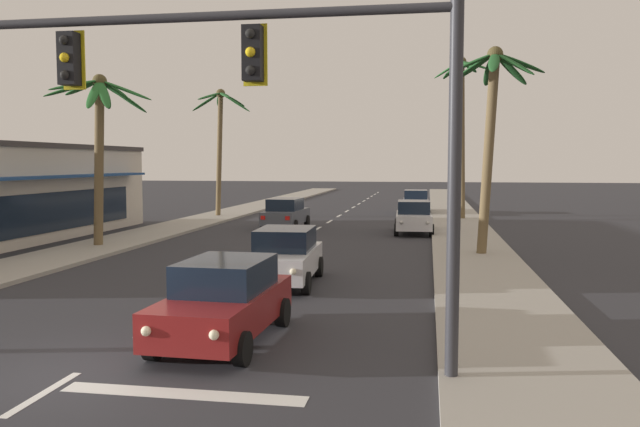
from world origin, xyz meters
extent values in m
plane|color=#2D2D33|center=(0.00, 0.00, 0.00)|extent=(220.00, 220.00, 0.00)
cube|color=#9E998E|center=(7.80, 20.00, 0.07)|extent=(3.20, 110.00, 0.14)
cube|color=#9E998E|center=(-7.80, 20.00, 0.07)|extent=(3.20, 110.00, 0.14)
cube|color=silver|center=(0.00, -0.96, 0.00)|extent=(0.16, 2.00, 0.01)
cube|color=silver|center=(0.00, 3.30, 0.00)|extent=(0.16, 2.00, 0.01)
cube|color=silver|center=(0.00, 7.57, 0.00)|extent=(0.16, 2.00, 0.01)
cube|color=silver|center=(0.00, 11.83, 0.00)|extent=(0.16, 2.00, 0.01)
cube|color=silver|center=(0.00, 16.09, 0.00)|extent=(0.16, 2.00, 0.01)
cube|color=silver|center=(0.00, 20.35, 0.00)|extent=(0.16, 2.00, 0.01)
cube|color=silver|center=(0.00, 24.61, 0.00)|extent=(0.16, 2.00, 0.01)
cube|color=silver|center=(0.00, 28.87, 0.00)|extent=(0.16, 2.00, 0.01)
cube|color=silver|center=(0.00, 33.13, 0.00)|extent=(0.16, 2.00, 0.01)
cube|color=silver|center=(0.00, 37.39, 0.00)|extent=(0.16, 2.00, 0.01)
cube|color=silver|center=(0.00, 41.65, 0.00)|extent=(0.16, 2.00, 0.01)
cube|color=silver|center=(0.00, 45.91, 0.00)|extent=(0.16, 2.00, 0.01)
cube|color=silver|center=(0.00, 50.17, 0.00)|extent=(0.16, 2.00, 0.01)
cube|color=silver|center=(0.00, 54.44, 0.00)|extent=(0.16, 2.00, 0.01)
cube|color=silver|center=(0.00, 58.70, 0.00)|extent=(0.16, 2.00, 0.01)
cube|color=silver|center=(0.00, 62.96, 0.00)|extent=(0.16, 2.00, 0.01)
cube|color=silver|center=(0.00, 67.22, 0.00)|extent=(0.16, 2.00, 0.01)
cube|color=silver|center=(2.20, -0.60, 0.00)|extent=(4.00, 0.44, 0.01)
cylinder|color=#2D2D33|center=(6.41, 0.61, 3.35)|extent=(0.22, 0.22, 6.69)
cylinder|color=#2D2D33|center=(1.38, 0.61, 6.13)|extent=(10.06, 0.16, 0.16)
cube|color=black|center=(3.05, 0.59, 5.49)|extent=(0.32, 0.26, 0.92)
sphere|color=black|center=(3.05, 0.45, 5.79)|extent=(0.17, 0.17, 0.17)
sphere|color=yellow|center=(3.05, 0.45, 5.49)|extent=(0.17, 0.17, 0.17)
sphere|color=black|center=(3.05, 0.45, 5.19)|extent=(0.17, 0.17, 0.17)
cube|color=yellow|center=(3.05, 0.76, 5.49)|extent=(0.42, 0.03, 1.04)
cube|color=black|center=(-0.30, 0.59, 5.49)|extent=(0.32, 0.26, 0.92)
sphere|color=black|center=(-0.30, 0.45, 5.79)|extent=(0.17, 0.17, 0.17)
sphere|color=yellow|center=(-0.30, 0.45, 5.49)|extent=(0.17, 0.17, 0.17)
sphere|color=black|center=(-0.30, 0.45, 5.19)|extent=(0.17, 0.17, 0.17)
cube|color=yellow|center=(-0.30, 0.76, 5.49)|extent=(0.42, 0.03, 1.04)
cube|color=maroon|center=(1.91, 2.34, 0.68)|extent=(1.90, 4.36, 0.72)
cube|color=black|center=(1.92, 2.49, 1.36)|extent=(1.67, 2.25, 0.64)
cylinder|color=black|center=(2.73, 0.90, 0.32)|extent=(0.24, 0.65, 0.64)
cylinder|color=black|center=(1.00, 0.96, 0.32)|extent=(0.24, 0.65, 0.64)
cylinder|color=black|center=(2.82, 3.73, 0.32)|extent=(0.24, 0.65, 0.64)
cylinder|color=black|center=(1.10, 3.79, 0.32)|extent=(0.24, 0.65, 0.64)
sphere|color=#F9EFC6|center=(2.46, 0.16, 0.76)|extent=(0.18, 0.18, 0.18)
sphere|color=#F9EFC6|center=(1.22, 0.20, 0.76)|extent=(0.18, 0.18, 0.18)
cube|color=red|center=(2.64, 4.48, 0.78)|extent=(0.24, 0.07, 0.20)
cube|color=red|center=(1.32, 4.53, 0.78)|extent=(0.24, 0.07, 0.20)
cube|color=silver|center=(1.76, 8.60, 0.68)|extent=(1.95, 4.37, 0.72)
cube|color=black|center=(1.76, 8.75, 1.36)|extent=(1.70, 2.27, 0.64)
cylinder|color=black|center=(2.69, 7.22, 0.32)|extent=(0.25, 0.65, 0.64)
cylinder|color=black|center=(0.96, 7.14, 0.32)|extent=(0.25, 0.65, 0.64)
cylinder|color=black|center=(2.56, 10.05, 0.32)|extent=(0.25, 0.65, 0.64)
cylinder|color=black|center=(0.84, 9.98, 0.32)|extent=(0.25, 0.65, 0.64)
sphere|color=#F9EFC6|center=(2.48, 6.46, 0.76)|extent=(0.18, 0.18, 0.18)
sphere|color=#F9EFC6|center=(1.24, 6.40, 0.76)|extent=(0.18, 0.18, 0.18)
cube|color=red|center=(2.33, 10.78, 0.78)|extent=(0.24, 0.07, 0.20)
cube|color=red|center=(1.01, 10.73, 0.78)|extent=(0.24, 0.07, 0.20)
cube|color=#4C515B|center=(-1.74, 24.31, 0.68)|extent=(1.93, 4.37, 0.72)
cube|color=black|center=(-1.74, 24.16, 1.36)|extent=(1.69, 2.26, 0.64)
cylinder|color=black|center=(-2.54, 25.76, 0.32)|extent=(0.24, 0.65, 0.64)
cylinder|color=black|center=(-0.82, 25.69, 0.32)|extent=(0.24, 0.65, 0.64)
cylinder|color=black|center=(-2.65, 22.92, 0.32)|extent=(0.24, 0.65, 0.64)
cylinder|color=black|center=(-0.93, 22.86, 0.32)|extent=(0.24, 0.65, 0.64)
sphere|color=#B2B2AD|center=(-2.27, 26.50, 0.76)|extent=(0.18, 0.18, 0.18)
sphere|color=#B2B2AD|center=(-1.03, 26.45, 0.76)|extent=(0.18, 0.18, 0.18)
cube|color=red|center=(-2.48, 22.18, 0.78)|extent=(0.24, 0.07, 0.20)
cube|color=red|center=(-1.16, 22.12, 0.78)|extent=(0.24, 0.07, 0.20)
cube|color=silver|center=(5.27, 23.12, 0.68)|extent=(1.93, 4.37, 0.72)
cube|color=black|center=(5.27, 23.27, 1.36)|extent=(1.69, 2.26, 0.64)
cylinder|color=black|center=(6.19, 21.73, 0.32)|extent=(0.24, 0.65, 0.64)
cylinder|color=black|center=(4.47, 21.67, 0.32)|extent=(0.24, 0.65, 0.64)
cylinder|color=black|center=(6.08, 24.57, 0.32)|extent=(0.24, 0.65, 0.64)
cylinder|color=black|center=(4.36, 24.50, 0.32)|extent=(0.24, 0.65, 0.64)
sphere|color=#B2B2AD|center=(5.98, 20.97, 0.76)|extent=(0.18, 0.18, 0.18)
sphere|color=#B2B2AD|center=(4.74, 20.92, 0.76)|extent=(0.18, 0.18, 0.18)
cube|color=red|center=(5.85, 25.30, 0.78)|extent=(0.24, 0.07, 0.20)
cube|color=red|center=(4.53, 25.25, 0.78)|extent=(0.24, 0.07, 0.20)
cube|color=#4C515B|center=(5.13, 35.97, 0.68)|extent=(1.87, 4.34, 0.72)
cube|color=black|center=(5.13, 36.12, 1.36)|extent=(1.66, 2.24, 0.64)
cylinder|color=black|center=(6.03, 34.57, 0.32)|extent=(0.24, 0.65, 0.64)
cylinder|color=black|center=(4.31, 34.53, 0.32)|extent=(0.24, 0.65, 0.64)
cylinder|color=black|center=(5.96, 37.41, 0.32)|extent=(0.24, 0.65, 0.64)
cylinder|color=black|center=(4.23, 37.36, 0.32)|extent=(0.24, 0.65, 0.64)
sphere|color=#B2B2AD|center=(5.81, 33.81, 0.76)|extent=(0.18, 0.18, 0.18)
sphere|color=#B2B2AD|center=(4.57, 33.78, 0.76)|extent=(0.18, 0.18, 0.18)
cube|color=red|center=(5.73, 38.14, 0.78)|extent=(0.24, 0.07, 0.20)
cube|color=red|center=(4.41, 38.11, 0.78)|extent=(0.24, 0.07, 0.20)
cylinder|color=brown|center=(-7.80, 15.20, 3.50)|extent=(0.66, 0.39, 7.01)
ellipsoid|color=#236028|center=(-6.54, 15.26, 6.67)|extent=(2.32, 0.52, 0.99)
ellipsoid|color=#236028|center=(-6.97, 15.96, 6.47)|extent=(1.72, 1.84, 1.38)
ellipsoid|color=#236028|center=(-7.61, 16.37, 6.82)|extent=(0.50, 2.39, 0.70)
ellipsoid|color=#236028|center=(-8.00, 16.24, 6.59)|extent=(1.09, 2.25, 1.15)
ellipsoid|color=#236028|center=(-8.74, 15.68, 6.86)|extent=(2.34, 1.33, 0.63)
ellipsoid|color=#236028|center=(-8.76, 14.86, 6.75)|extent=(2.35, 1.07, 0.84)
ellipsoid|color=#236028|center=(-8.19, 14.17, 6.79)|extent=(1.44, 2.28, 0.75)
ellipsoid|color=#236028|center=(-7.40, 14.24, 6.43)|extent=(0.93, 2.10, 1.46)
ellipsoid|color=#236028|center=(-7.06, 14.39, 6.44)|extent=(1.57, 1.92, 1.44)
sphere|color=#4C4223|center=(-7.66, 15.20, 7.05)|extent=(0.60, 0.60, 0.60)
cylinder|color=brown|center=(-7.67, 30.67, 4.06)|extent=(0.62, 0.33, 8.12)
ellipsoid|color=#1E5123|center=(-6.54, 30.68, 7.58)|extent=(2.05, 0.41, 1.38)
ellipsoid|color=#1E5123|center=(-7.00, 31.65, 7.84)|extent=(1.41, 2.19, 0.88)
ellipsoid|color=#1E5123|center=(-7.93, 31.71, 7.84)|extent=(1.20, 2.26, 0.88)
ellipsoid|color=#1E5123|center=(-8.54, 30.76, 7.64)|extent=(2.13, 0.57, 1.27)
ellipsoid|color=#1E5123|center=(-7.92, 29.62, 7.90)|extent=(1.19, 2.28, 0.77)
ellipsoid|color=#1E5123|center=(-6.93, 29.70, 7.95)|extent=(1.55, 2.18, 0.66)
sphere|color=#4C4223|center=(-7.52, 30.67, 8.16)|extent=(0.60, 0.60, 0.60)
cylinder|color=brown|center=(8.25, 15.36, 3.85)|extent=(0.74, 0.38, 7.70)
ellipsoid|color=#1E5123|center=(9.38, 15.60, 7.43)|extent=(2.05, 0.87, 0.86)
ellipsoid|color=#1E5123|center=(9.09, 15.97, 7.26)|extent=(1.65, 1.56, 1.20)
ellipsoid|color=#1E5123|center=(8.34, 16.27, 7.29)|extent=(0.58, 1.93, 1.13)
ellipsoid|color=#1E5123|center=(7.69, 15.96, 7.36)|extent=(1.78, 1.55, 1.00)
ellipsoid|color=#1E5123|center=(7.50, 15.11, 7.38)|extent=(2.02, 0.90, 0.95)
ellipsoid|color=#1E5123|center=(8.30, 14.43, 7.32)|extent=(0.66, 1.97, 1.08)
ellipsoid|color=#1E5123|center=(9.05, 14.69, 7.28)|extent=(1.58, 1.67, 1.15)
sphere|color=#4C4223|center=(8.43, 15.36, 7.74)|extent=(0.60, 0.60, 0.60)
cylinder|color=brown|center=(8.03, 31.14, 4.92)|extent=(0.58, 0.37, 9.85)
ellipsoid|color=#236028|center=(8.87, 30.97, 9.60)|extent=(1.99, 0.73, 0.81)
ellipsoid|color=#236028|center=(8.44, 31.97, 9.69)|extent=(1.38, 1.91, 0.64)
ellipsoid|color=#236028|center=(7.39, 31.86, 9.49)|extent=(1.43, 1.74, 1.04)
ellipsoid|color=#236028|center=(7.10, 30.94, 9.40)|extent=(1.82, 0.80, 1.21)
ellipsoid|color=#236028|center=(7.60, 30.30, 9.48)|extent=(1.06, 1.88, 1.05)
ellipsoid|color=#236028|center=(8.24, 30.24, 9.60)|extent=(1.01, 1.97, 0.82)
sphere|color=#4C4223|center=(7.93, 31.14, 9.89)|extent=(0.60, 0.60, 0.60)
cube|color=navy|center=(-10.46, 14.94, 3.02)|extent=(1.00, 18.63, 0.12)
cube|color=black|center=(-10.89, 14.94, 1.40)|extent=(0.06, 17.54, 1.80)
camera|label=1|loc=(5.99, -9.94, 3.67)|focal=35.80mm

